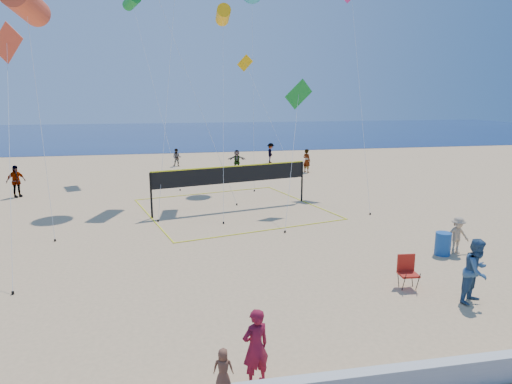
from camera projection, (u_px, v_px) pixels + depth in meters
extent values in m
plane|color=tan|center=(265.00, 331.00, 11.84)|extent=(120.00, 120.00, 0.00)
cube|color=navy|center=(182.00, 133.00, 71.32)|extent=(140.00, 50.00, 0.03)
imported|color=maroon|center=(256.00, 347.00, 9.51)|extent=(0.73, 0.60, 1.71)
imported|color=brown|center=(223.00, 369.00, 8.52)|extent=(0.43, 0.33, 0.80)
imported|color=#305278|center=(476.00, 271.00, 13.29)|extent=(1.18, 1.09, 1.94)
imported|color=tan|center=(457.00, 235.00, 17.44)|extent=(0.93, 0.54, 1.44)
imported|color=gray|center=(16.00, 181.00, 26.93)|extent=(1.15, 1.09, 1.91)
imported|color=gray|center=(237.00, 160.00, 37.04)|extent=(1.51, 0.71, 1.57)
imported|color=gray|center=(307.00, 161.00, 35.45)|extent=(0.74, 0.80, 1.84)
imported|color=gray|center=(177.00, 158.00, 38.45)|extent=(0.84, 0.72, 1.50)
imported|color=gray|center=(271.00, 153.00, 40.33)|extent=(0.97, 1.29, 1.76)
cube|color=#AE1F13|center=(408.00, 275.00, 14.32)|extent=(0.61, 0.56, 0.06)
cube|color=#AE1F13|center=(406.00, 263.00, 14.47)|extent=(0.57, 0.10, 0.57)
cylinder|color=black|center=(404.00, 284.00, 14.14)|extent=(0.05, 0.29, 0.74)
cylinder|color=black|center=(398.00, 278.00, 14.54)|extent=(0.05, 0.29, 0.74)
cylinder|color=black|center=(418.00, 283.00, 14.18)|extent=(0.05, 0.29, 0.74)
cylinder|color=black|center=(412.00, 278.00, 14.59)|extent=(0.05, 0.29, 0.74)
cylinder|color=#164790|center=(443.00, 244.00, 17.34)|extent=(0.67, 0.67, 0.88)
cylinder|color=black|center=(151.00, 196.00, 22.32)|extent=(0.10, 0.10, 2.28)
cylinder|color=black|center=(302.00, 182.00, 25.84)|extent=(0.10, 0.10, 2.28)
cube|color=black|center=(232.00, 175.00, 23.93)|extent=(8.30, 2.08, 0.85)
cube|color=#FFFE1A|center=(232.00, 166.00, 23.83)|extent=(8.30, 2.09, 0.06)
cube|color=#FFFE1A|center=(268.00, 230.00, 20.53)|extent=(8.50, 2.15, 0.02)
cube|color=#FFFE1A|center=(206.00, 193.00, 28.11)|extent=(8.50, 2.15, 0.02)
cylinder|color=#D34525|center=(26.00, 3.00, 20.84)|extent=(1.52, 3.19, 1.70)
cylinder|color=silver|center=(40.00, 116.00, 19.91)|extent=(1.36, 4.42, 10.02)
cylinder|color=black|center=(55.00, 240.00, 18.98)|extent=(0.08, 0.08, 0.10)
cylinder|color=silver|center=(168.00, 91.00, 23.78)|extent=(1.45, 6.31, 12.19)
cylinder|color=black|center=(158.00, 221.00, 21.91)|extent=(0.08, 0.08, 0.10)
cylinder|color=#F1B00C|center=(223.00, 15.00, 25.49)|extent=(0.87, 1.87, 1.00)
cylinder|color=silver|center=(223.00, 110.00, 23.52)|extent=(0.91, 6.21, 10.30)
cylinder|color=black|center=(223.00, 223.00, 21.55)|extent=(0.08, 0.08, 0.10)
cube|color=#ED4728|center=(7.00, 43.00, 17.96)|extent=(1.45, 0.76, 1.60)
cylinder|color=silver|center=(9.00, 152.00, 15.97)|extent=(1.23, 6.16, 7.95)
cylinder|color=black|center=(13.00, 293.00, 13.97)|extent=(0.08, 0.08, 0.10)
cube|color=#168C2A|center=(299.00, 94.00, 23.61)|extent=(1.57, 0.34, 1.58)
cylinder|color=silver|center=(292.00, 158.00, 21.88)|extent=(1.85, 4.57, 5.96)
cylinder|color=black|center=(285.00, 232.00, 20.15)|extent=(0.08, 0.08, 0.10)
cylinder|color=silver|center=(360.00, 89.00, 25.86)|extent=(1.74, 8.07, 12.45)
cylinder|color=black|center=(370.00, 214.00, 23.15)|extent=(0.08, 0.08, 0.10)
cylinder|color=silver|center=(188.00, 77.00, 25.14)|extent=(4.72, 3.95, 13.77)
cylinder|color=black|center=(237.00, 204.00, 25.15)|extent=(0.08, 0.08, 0.10)
cylinder|color=silver|center=(253.00, 90.00, 29.22)|extent=(0.57, 3.71, 12.46)
cylinder|color=black|center=(254.00, 191.00, 28.71)|extent=(0.08, 0.08, 0.10)
cylinder|color=#168C2A|center=(132.00, 1.00, 32.26)|extent=(1.48, 2.12, 1.07)
cylinder|color=silver|center=(155.00, 90.00, 30.60)|extent=(2.75, 6.74, 12.39)
cylinder|color=black|center=(180.00, 190.00, 28.94)|extent=(0.08, 0.08, 0.10)
cube|color=#F1B00C|center=(245.00, 63.00, 36.17)|extent=(1.20, 0.65, 1.33)
cylinder|color=silver|center=(269.00, 118.00, 34.80)|extent=(2.79, 5.25, 8.37)
cylinder|color=black|center=(295.00, 177.00, 33.43)|extent=(0.08, 0.08, 0.10)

